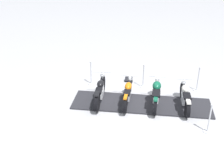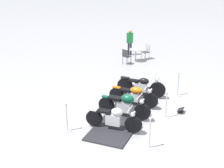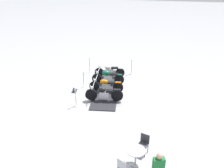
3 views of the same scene
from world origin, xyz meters
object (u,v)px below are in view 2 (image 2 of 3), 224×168
bystander_person (130,40)px  cafe_chair_near_table (126,56)px  motorcycle_cream (114,118)px  info_placard (181,111)px  cafe_table (136,52)px  motorcycle_copper (134,95)px  motorcycle_black (141,86)px  cafe_chair_across_table (146,51)px  stanchion_left_front (67,121)px  stanchion_right_front (149,137)px  stanchion_right_mid (166,109)px  stanchion_right_rear (178,88)px  motorcycle_forest (125,105)px

bystander_person → cafe_chair_near_table: bearing=-1.3°
motorcycle_cream → bystander_person: bystander_person is taller
info_placard → cafe_table: cafe_table is taller
motorcycle_cream → bystander_person: bearing=103.3°
motorcycle_copper → motorcycle_black: (1.13, 0.11, -0.00)m
cafe_chair_across_table → stanchion_left_front: bearing=34.3°
motorcycle_black → cafe_chair_near_table: bearing=116.5°
cafe_table → cafe_chair_across_table: cafe_chair_across_table is taller
info_placard → cafe_chair_across_table: (6.32, 3.97, 0.46)m
stanchion_right_front → cafe_chair_near_table: (7.92, 4.46, 0.12)m
motorcycle_cream → cafe_table: size_ratio=2.75×
motorcycle_cream → stanchion_left_front: (-0.82, 1.50, -0.09)m
cafe_chair_across_table → motorcycle_copper: bearing=47.1°
motorcycle_black → bystander_person: bystander_person is taller
info_placard → cafe_chair_near_table: cafe_chair_near_table is taller
stanchion_right_front → stanchion_left_front: 3.09m
info_placard → cafe_chair_near_table: size_ratio=0.44×
stanchion_left_front → bystander_person: bearing=11.1°
stanchion_right_mid → cafe_table: stanchion_right_mid is taller
motorcycle_black → bystander_person: bearing=112.2°
stanchion_right_rear → motorcycle_black: bearing=119.1°
motorcycle_cream → motorcycle_black: motorcycle_black is taller
info_placard → cafe_chair_across_table: cafe_chair_across_table is taller
motorcycle_forest → cafe_chair_near_table: size_ratio=2.40×
cafe_chair_across_table → stanchion_right_mid: bearing=57.0°
cafe_chair_near_table → stanchion_right_mid: bearing=-123.0°
motorcycle_copper → bystander_person: bystander_person is taller
motorcycle_forest → cafe_table: 7.46m
stanchion_right_front → cafe_chair_near_table: 9.09m
cafe_table → cafe_chair_near_table: 0.82m
motorcycle_copper → cafe_chair_near_table: 5.79m
motorcycle_black → cafe_chair_near_table: 4.76m
stanchion_right_mid → stanchion_left_front: (-2.64, 2.87, 0.02)m
stanchion_left_front → bystander_person: size_ratio=0.67×
motorcycle_forest → info_placard: bearing=34.5°
motorcycle_black → stanchion_right_front: size_ratio=1.96×
motorcycle_forest → stanchion_right_mid: stanchion_right_mid is taller
motorcycle_copper → stanchion_right_rear: stanchion_right_rear is taller
motorcycle_forest → stanchion_left_front: 2.40m
stanchion_right_front → stanchion_right_mid: bearing=5.0°
motorcycle_forest → cafe_chair_across_table: 8.01m
cafe_chair_across_table → bystander_person: bystander_person is taller
motorcycle_copper → stanchion_right_rear: size_ratio=1.90×
stanchion_left_front → cafe_chair_across_table: bearing=4.1°
motorcycle_cream → cafe_chair_near_table: 7.92m
stanchion_right_front → info_placard: 3.11m
motorcycle_forest → bystander_person: (8.08, 3.38, 0.45)m
stanchion_left_front → info_placard: (3.36, -3.28, -0.34)m
motorcycle_cream → stanchion_left_front: stanchion_left_front is taller
motorcycle_cream → cafe_chair_near_table: bearing=104.0°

